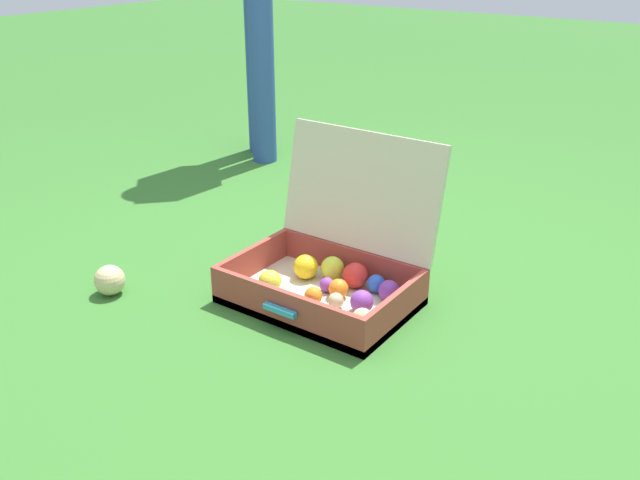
{
  "coord_description": "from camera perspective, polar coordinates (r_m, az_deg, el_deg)",
  "views": [
    {
      "loc": [
        1.07,
        -1.52,
        1.06
      ],
      "look_at": [
        -0.01,
        0.01,
        0.22
      ],
      "focal_mm": 38.64,
      "sensor_mm": 36.0,
      "label": 1
    }
  ],
  "objects": [
    {
      "name": "ground_plane",
      "position": [
        2.14,
        0.11,
        -5.42
      ],
      "size": [
        16.0,
        16.0,
        0.0
      ],
      "primitive_type": "plane",
      "color": "#336B28"
    },
    {
      "name": "open_suitcase",
      "position": [
        2.15,
        1.11,
        -2.16
      ],
      "size": [
        0.56,
        0.49,
        0.49
      ],
      "color": "beige",
      "rests_on": "ground"
    },
    {
      "name": "stray_ball_on_grass",
      "position": [
        2.28,
        -17.02,
        -3.2
      ],
      "size": [
        0.1,
        0.1,
        0.1
      ],
      "primitive_type": "sphere",
      "color": "#D1B784",
      "rests_on": "ground"
    }
  ]
}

